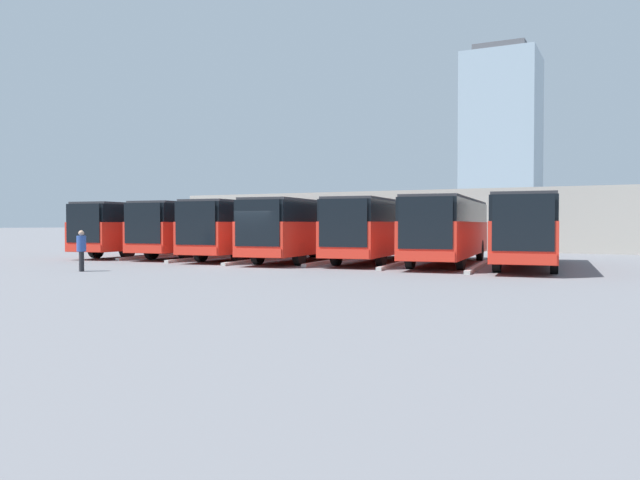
{
  "coord_description": "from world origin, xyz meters",
  "views": [
    {
      "loc": [
        -15.19,
        23.67,
        1.91
      ],
      "look_at": [
        -0.49,
        -5.89,
        1.08
      ],
      "focal_mm": 35.0,
      "sensor_mm": 36.0,
      "label": 1
    }
  ],
  "objects_px": {
    "bus_1": "(449,228)",
    "bus_6": "(151,227)",
    "bus_3": "(307,227)",
    "bus_5": "(204,227)",
    "bus_2": "(379,228)",
    "pedestrian": "(81,249)",
    "bus_0": "(529,228)",
    "bus_4": "(252,227)"
  },
  "relations": [
    {
      "from": "bus_2",
      "to": "pedestrian",
      "type": "xyz_separation_m",
      "value": [
        8.5,
        11.51,
        -0.85
      ]
    },
    {
      "from": "bus_3",
      "to": "bus_6",
      "type": "distance_m",
      "value": 11.17
    },
    {
      "from": "bus_2",
      "to": "pedestrian",
      "type": "height_order",
      "value": "bus_2"
    },
    {
      "from": "bus_3",
      "to": "bus_5",
      "type": "relative_size",
      "value": 1.0
    },
    {
      "from": "bus_1",
      "to": "bus_5",
      "type": "bearing_deg",
      "value": -8.14
    },
    {
      "from": "bus_0",
      "to": "bus_2",
      "type": "distance_m",
      "value": 7.48
    },
    {
      "from": "bus_1",
      "to": "bus_3",
      "type": "relative_size",
      "value": 1.0
    },
    {
      "from": "bus_4",
      "to": "bus_6",
      "type": "relative_size",
      "value": 1.0
    },
    {
      "from": "pedestrian",
      "to": "bus_0",
      "type": "bearing_deg",
      "value": 72.39
    },
    {
      "from": "bus_1",
      "to": "bus_4",
      "type": "bearing_deg",
      "value": -6.18
    },
    {
      "from": "bus_1",
      "to": "pedestrian",
      "type": "distance_m",
      "value": 16.51
    },
    {
      "from": "bus_4",
      "to": "bus_6",
      "type": "height_order",
      "value": "same"
    },
    {
      "from": "bus_0",
      "to": "bus_6",
      "type": "bearing_deg",
      "value": -7.35
    },
    {
      "from": "bus_4",
      "to": "pedestrian",
      "type": "distance_m",
      "value": 11.2
    },
    {
      "from": "bus_1",
      "to": "bus_6",
      "type": "height_order",
      "value": "same"
    },
    {
      "from": "bus_6",
      "to": "pedestrian",
      "type": "height_order",
      "value": "bus_6"
    },
    {
      "from": "bus_5",
      "to": "bus_4",
      "type": "bearing_deg",
      "value": 166.02
    },
    {
      "from": "bus_1",
      "to": "bus_2",
      "type": "height_order",
      "value": "same"
    },
    {
      "from": "bus_6",
      "to": "pedestrian",
      "type": "xyz_separation_m",
      "value": [
        -6.37,
        11.26,
        -0.85
      ]
    },
    {
      "from": "bus_2",
      "to": "bus_5",
      "type": "xyz_separation_m",
      "value": [
        11.16,
        -0.13,
        0.0
      ]
    },
    {
      "from": "bus_6",
      "to": "pedestrian",
      "type": "distance_m",
      "value": 12.97
    },
    {
      "from": "bus_5",
      "to": "bus_1",
      "type": "bearing_deg",
      "value": 171.86
    },
    {
      "from": "bus_5",
      "to": "pedestrian",
      "type": "height_order",
      "value": "bus_5"
    },
    {
      "from": "bus_0",
      "to": "bus_4",
      "type": "height_order",
      "value": "same"
    },
    {
      "from": "bus_1",
      "to": "bus_3",
      "type": "xyz_separation_m",
      "value": [
        7.44,
        0.43,
        0.0
      ]
    },
    {
      "from": "bus_0",
      "to": "bus_4",
      "type": "bearing_deg",
      "value": -7.52
    },
    {
      "from": "bus_0",
      "to": "bus_1",
      "type": "bearing_deg",
      "value": -11.53
    },
    {
      "from": "bus_0",
      "to": "bus_5",
      "type": "distance_m",
      "value": 18.62
    },
    {
      "from": "bus_3",
      "to": "pedestrian",
      "type": "bearing_deg",
      "value": 59.87
    },
    {
      "from": "bus_1",
      "to": "bus_2",
      "type": "xyz_separation_m",
      "value": [
        3.72,
        -0.44,
        0.0
      ]
    },
    {
      "from": "bus_3",
      "to": "bus_6",
      "type": "xyz_separation_m",
      "value": [
        11.16,
        -0.62,
        0.0
      ]
    },
    {
      "from": "bus_5",
      "to": "pedestrian",
      "type": "xyz_separation_m",
      "value": [
        -2.66,
        11.64,
        -0.85
      ]
    },
    {
      "from": "bus_1",
      "to": "bus_3",
      "type": "height_order",
      "value": "same"
    },
    {
      "from": "bus_3",
      "to": "pedestrian",
      "type": "relative_size",
      "value": 7.18
    },
    {
      "from": "bus_1",
      "to": "bus_3",
      "type": "bearing_deg",
      "value": -2.65
    },
    {
      "from": "bus_2",
      "to": "bus_4",
      "type": "bearing_deg",
      "value": -2.88
    },
    {
      "from": "bus_2",
      "to": "bus_3",
      "type": "bearing_deg",
      "value": 7.24
    },
    {
      "from": "bus_5",
      "to": "bus_2",
      "type": "bearing_deg",
      "value": 173.4
    },
    {
      "from": "bus_0",
      "to": "bus_6",
      "type": "xyz_separation_m",
      "value": [
        22.32,
        -0.55,
        0.0
      ]
    },
    {
      "from": "bus_4",
      "to": "pedestrian",
      "type": "relative_size",
      "value": 7.18
    },
    {
      "from": "bus_1",
      "to": "bus_6",
      "type": "relative_size",
      "value": 1.0
    },
    {
      "from": "bus_1",
      "to": "bus_5",
      "type": "xyz_separation_m",
      "value": [
        14.88,
        -0.57,
        0.0
      ]
    }
  ]
}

